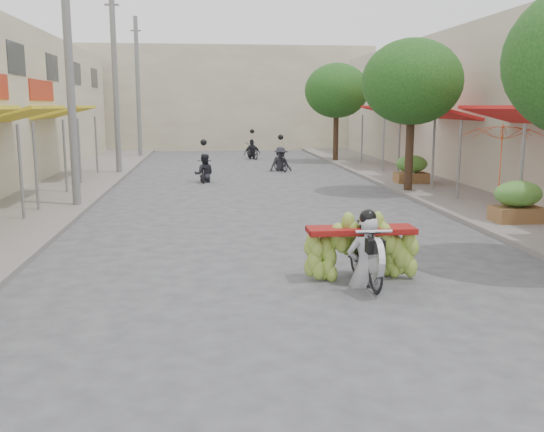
% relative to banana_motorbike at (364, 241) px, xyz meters
% --- Properties ---
extents(ground, '(120.00, 120.00, 0.00)m').
position_rel_banana_motorbike_xyz_m(ground, '(-1.08, -3.56, -0.73)').
color(ground, '#55555A').
rests_on(ground, ground).
extents(sidewalk_left, '(4.00, 60.00, 0.12)m').
position_rel_banana_motorbike_xyz_m(sidewalk_left, '(-8.08, 11.44, -0.67)').
color(sidewalk_left, gray).
rests_on(sidewalk_left, ground).
extents(sidewalk_right, '(4.00, 60.00, 0.12)m').
position_rel_banana_motorbike_xyz_m(sidewalk_right, '(5.92, 11.44, -0.67)').
color(sidewalk_right, gray).
rests_on(sidewalk_right, ground).
extents(far_building, '(20.00, 6.00, 7.00)m').
position_rel_banana_motorbike_xyz_m(far_building, '(-1.08, 34.44, 2.77)').
color(far_building, beige).
rests_on(far_building, ground).
extents(utility_pole_mid, '(0.60, 0.24, 8.00)m').
position_rel_banana_motorbike_xyz_m(utility_pole_mid, '(-6.48, 8.44, 3.29)').
color(utility_pole_mid, slate).
rests_on(utility_pole_mid, ground).
extents(utility_pole_far, '(0.60, 0.24, 8.00)m').
position_rel_banana_motorbike_xyz_m(utility_pole_far, '(-6.48, 17.44, 3.29)').
color(utility_pole_far, slate).
rests_on(utility_pole_far, ground).
extents(utility_pole_back, '(0.60, 0.24, 8.00)m').
position_rel_banana_motorbike_xyz_m(utility_pole_back, '(-6.48, 26.44, 3.29)').
color(utility_pole_back, slate).
rests_on(utility_pole_back, ground).
extents(street_tree_mid, '(3.40, 3.40, 5.25)m').
position_rel_banana_motorbike_xyz_m(street_tree_mid, '(4.32, 10.44, 3.05)').
color(street_tree_mid, '#3A2719').
rests_on(street_tree_mid, ground).
extents(street_tree_far, '(3.40, 3.40, 5.25)m').
position_rel_banana_motorbike_xyz_m(street_tree_far, '(4.32, 22.44, 3.05)').
color(street_tree_far, '#3A2719').
rests_on(street_tree_far, ground).
extents(produce_crate_mid, '(1.20, 0.88, 1.16)m').
position_rel_banana_motorbike_xyz_m(produce_crate_mid, '(5.12, 4.44, -0.02)').
color(produce_crate_mid, brown).
rests_on(produce_crate_mid, ground).
extents(produce_crate_far, '(1.20, 0.88, 1.16)m').
position_rel_banana_motorbike_xyz_m(produce_crate_far, '(5.12, 12.44, -0.02)').
color(produce_crate_far, brown).
rests_on(produce_crate_far, ground).
extents(banana_motorbike, '(2.20, 1.90, 2.23)m').
position_rel_banana_motorbike_xyz_m(banana_motorbike, '(0.00, 0.00, 0.00)').
color(banana_motorbike, black).
rests_on(banana_motorbike, ground).
extents(market_umbrella, '(2.51, 2.51, 1.98)m').
position_rel_banana_motorbike_xyz_m(market_umbrella, '(5.13, 5.42, 1.86)').
color(market_umbrella, '#D84C1C').
rests_on(market_umbrella, ground).
extents(pedestrian, '(0.88, 0.58, 1.69)m').
position_rel_banana_motorbike_xyz_m(pedestrian, '(4.99, 12.35, 0.23)').
color(pedestrian, white).
rests_on(pedestrian, ground).
extents(bg_motorbike_a, '(0.82, 1.52, 1.95)m').
position_rel_banana_motorbike_xyz_m(bg_motorbike_a, '(-2.74, 14.40, 0.03)').
color(bg_motorbike_a, black).
rests_on(bg_motorbike_a, ground).
extents(bg_motorbike_b, '(1.17, 1.75, 1.95)m').
position_rel_banana_motorbike_xyz_m(bg_motorbike_b, '(0.79, 18.11, 0.12)').
color(bg_motorbike_b, black).
rests_on(bg_motorbike_b, ground).
extents(bg_motorbike_c, '(1.07, 1.73, 1.95)m').
position_rel_banana_motorbike_xyz_m(bg_motorbike_c, '(-0.02, 24.80, 0.06)').
color(bg_motorbike_c, black).
rests_on(bg_motorbike_c, ground).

